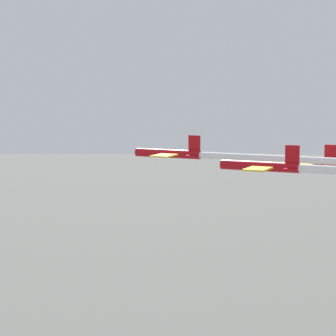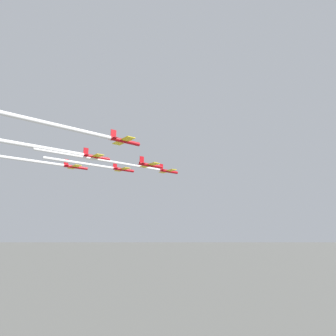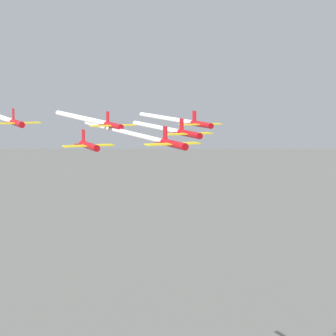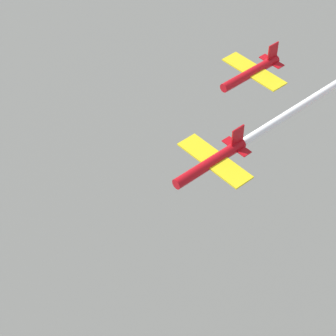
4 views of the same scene
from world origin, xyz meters
name	(u,v)px [view 2 (image 2 of 4)]	position (x,y,z in m)	size (l,w,h in m)	color
jet_0	(168,171)	(-24.72, 47.71, 89.65)	(9.05, 8.94, 3.44)	#B20C14
jet_1	(123,169)	(-18.60, 28.43, 89.73)	(9.05, 8.94, 3.44)	#B20C14
jet_2	(150,165)	(-4.90, 43.69, 88.10)	(9.05, 8.94, 3.44)	#B20C14
jet_3	(75,167)	(-12.48, 9.16, 90.17)	(9.05, 8.94, 3.44)	#B20C14
jet_4	(96,157)	(1.22, 24.42, 90.45)	(9.05, 8.94, 3.44)	#B20C14
jet_5	(124,141)	(14.92, 39.68, 91.48)	(9.05, 8.94, 3.44)	#B20C14
smoke_trail_0	(107,161)	(-2.17, 27.46, 89.60)	(38.73, 34.90, 0.95)	white
smoke_trail_1	(81,163)	(-4.62, 15.88, 89.68)	(21.65, 19.58, 1.05)	white
smoke_trail_3	(16,159)	(4.14, -5.76, 90.12)	(27.00, 24.40, 1.15)	white
smoke_trail_4	(11,142)	(21.59, 6.13, 90.40)	(34.61, 31.26, 1.33)	white
smoke_trail_5	(37,121)	(33.54, 22.96, 91.43)	(31.01, 28.00, 1.17)	white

